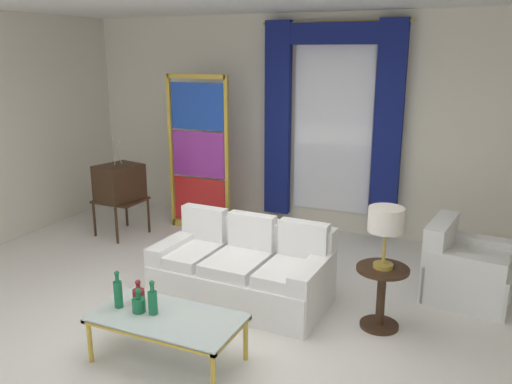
# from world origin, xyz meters

# --- Properties ---
(ground_plane) EXTENTS (16.00, 16.00, 0.00)m
(ground_plane) POSITION_xyz_m (0.00, 0.00, 0.00)
(ground_plane) COLOR white
(wall_rear) EXTENTS (8.00, 0.12, 3.00)m
(wall_rear) POSITION_xyz_m (0.00, 3.06, 1.50)
(wall_rear) COLOR silver
(wall_rear) RESTS_ON ground
(curtained_window) EXTENTS (2.00, 0.17, 2.70)m
(curtained_window) POSITION_xyz_m (0.23, 2.89, 1.74)
(curtained_window) COLOR white
(curtained_window) RESTS_ON ground
(couch_white_long) EXTENTS (1.79, 0.98, 0.86)m
(couch_white_long) POSITION_xyz_m (0.04, 0.54, 0.30)
(couch_white_long) COLOR white
(couch_white_long) RESTS_ON ground
(coffee_table) EXTENTS (1.23, 0.64, 0.41)m
(coffee_table) POSITION_xyz_m (-0.03, -0.78, 0.37)
(coffee_table) COLOR silver
(coffee_table) RESTS_ON ground
(bottle_blue_decanter) EXTENTS (0.08, 0.08, 0.30)m
(bottle_blue_decanter) POSITION_xyz_m (-0.15, -0.79, 0.53)
(bottle_blue_decanter) COLOR #196B3D
(bottle_blue_decanter) RESTS_ON coffee_table
(bottle_crystal_tall) EXTENTS (0.07, 0.07, 0.33)m
(bottle_crystal_tall) POSITION_xyz_m (-0.49, -0.81, 0.54)
(bottle_crystal_tall) COLOR #196B3D
(bottle_crystal_tall) RESTS_ON coffee_table
(bottle_amber_squat) EXTENTS (0.11, 0.11, 0.21)m
(bottle_amber_squat) POSITION_xyz_m (-0.28, -0.81, 0.48)
(bottle_amber_squat) COLOR #196B3D
(bottle_amber_squat) RESTS_ON coffee_table
(bottle_ruby_flask) EXTENTS (0.10, 0.10, 0.21)m
(bottle_ruby_flask) POSITION_xyz_m (-0.38, -0.67, 0.48)
(bottle_ruby_flask) COLOR maroon
(bottle_ruby_flask) RESTS_ON coffee_table
(vintage_tv) EXTENTS (0.63, 0.69, 1.35)m
(vintage_tv) POSITION_xyz_m (-2.37, 1.60, 0.73)
(vintage_tv) COLOR #382314
(vintage_tv) RESTS_ON ground
(armchair_white) EXTENTS (0.91, 0.90, 0.80)m
(armchair_white) POSITION_xyz_m (2.11, 1.49, 0.29)
(armchair_white) COLOR white
(armchair_white) RESTS_ON ground
(stained_glass_divider) EXTENTS (0.95, 0.05, 2.20)m
(stained_glass_divider) POSITION_xyz_m (-1.48, 2.26, 1.06)
(stained_glass_divider) COLOR gold
(stained_glass_divider) RESTS_ON ground
(peacock_figurine) EXTENTS (0.44, 0.60, 0.50)m
(peacock_figurine) POSITION_xyz_m (-0.99, 1.88, 0.22)
(peacock_figurine) COLOR beige
(peacock_figurine) RESTS_ON ground
(round_side_table) EXTENTS (0.48, 0.48, 0.59)m
(round_side_table) POSITION_xyz_m (1.46, 0.50, 0.36)
(round_side_table) COLOR #382314
(round_side_table) RESTS_ON ground
(table_lamp_brass) EXTENTS (0.32, 0.32, 0.57)m
(table_lamp_brass) POSITION_xyz_m (1.46, 0.50, 1.03)
(table_lamp_brass) COLOR #B29338
(table_lamp_brass) RESTS_ON round_side_table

